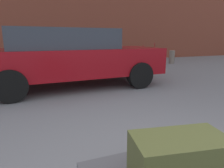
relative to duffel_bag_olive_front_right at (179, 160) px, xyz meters
The scene contains 6 objects.
duffel_bag_olive_front_right is the anchor object (origin of this frame).
parked_car 4.15m from the duffel_bag_olive_front_right, 88.95° to the left, with size 4.37×2.07×1.42m.
bicycle_leaning 10.17m from the duffel_bag_olive_front_right, 60.34° to the left, with size 1.73×0.45×0.96m.
bollard_kerb_near 7.53m from the duffel_bag_olive_front_right, 71.59° to the left, with size 0.26×0.26×0.64m, color #72665B.
bollard_kerb_mid 8.00m from the duffel_bag_olive_front_right, 63.31° to the left, with size 0.26×0.26×0.64m, color #72665B.
bollard_kerb_far 8.98m from the duffel_bag_olive_front_right, 52.67° to the left, with size 0.26×0.26×0.64m, color #72665B.
Camera 1 is at (-0.78, -0.84, 1.19)m, focal length 31.62 mm.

